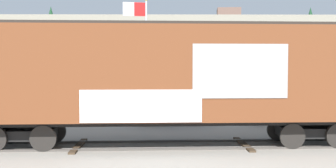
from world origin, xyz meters
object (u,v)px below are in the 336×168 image
at_px(freight_car, 169,75).
at_px(parked_car_white, 282,107).
at_px(parked_car_silver, 68,108).
at_px(parked_car_blue, 172,107).
at_px(flagpole, 141,39).

distance_m(freight_car, parked_car_white, 8.48).
bearing_deg(freight_car, parked_car_silver, 131.32).
bearing_deg(parked_car_silver, parked_car_blue, -3.12).
bearing_deg(freight_car, parked_car_white, 43.49).
height_order(parked_car_silver, parked_car_blue, parked_car_blue).
distance_m(parked_car_blue, parked_car_white, 5.80).
relative_size(flagpole, parked_car_white, 1.56).
xyz_separation_m(freight_car, parked_car_blue, (0.22, 5.76, -1.80)).
height_order(parked_car_blue, parked_car_white, parked_car_white).
xyz_separation_m(freight_car, parked_car_silver, (-5.33, 6.06, -1.85)).
distance_m(freight_car, flagpole, 10.03).
relative_size(parked_car_silver, parked_car_white, 0.99).
height_order(parked_car_silver, parked_car_white, parked_car_white).
bearing_deg(parked_car_blue, parked_car_white, -0.58).
bearing_deg(parked_car_silver, freight_car, -48.68).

